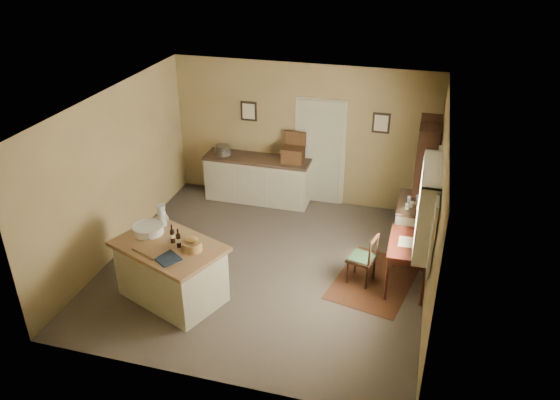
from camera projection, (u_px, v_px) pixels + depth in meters
The scene contains 16 objects.
ground at pixel (265, 266), 8.79m from camera, with size 5.00×5.00×0.00m, color brown.
wall_back at pixel (302, 134), 10.30m from camera, with size 5.00×0.10×2.70m, color #9C8457.
wall_front at pixel (198, 290), 6.03m from camera, with size 5.00×0.10×2.70m, color #9C8457.
wall_left at pixel (115, 173), 8.76m from camera, with size 0.10×5.00×2.70m, color #9C8457.
wall_right at pixel (436, 213), 7.58m from camera, with size 0.10×5.00×2.70m, color #9C8457.
ceiling at pixel (262, 105), 7.54m from camera, with size 5.00×5.00×0.00m, color silver.
door at pixel (320, 151), 10.33m from camera, with size 0.97×0.06×2.11m, color #A7A68C.
framed_prints at pixel (313, 117), 10.06m from camera, with size 2.82×0.02×0.38m.
window at pixel (431, 206), 7.33m from camera, with size 0.25×1.99×1.12m.
work_island at pixel (171, 270), 7.88m from camera, with size 1.79×1.49×1.20m.
sideboard at pixel (258, 178), 10.64m from camera, with size 2.06×0.58×1.18m.
rug at pixel (375, 280), 8.46m from camera, with size 1.10×1.60×0.01m, color #48230F.
writing_desk at pixel (409, 248), 8.04m from camera, with size 0.59×0.96×0.82m.
desk_chair at pixel (362, 259), 8.26m from camera, with size 0.38×0.38×0.82m, color black, non-canonical shape.
right_cabinet at pixel (411, 226), 9.04m from camera, with size 0.53×0.94×0.99m.
shelving_unit at pixel (427, 180), 9.28m from camera, with size 0.35×0.92×2.05m.
Camera 1 is at (2.18, -6.97, 5.02)m, focal length 35.00 mm.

